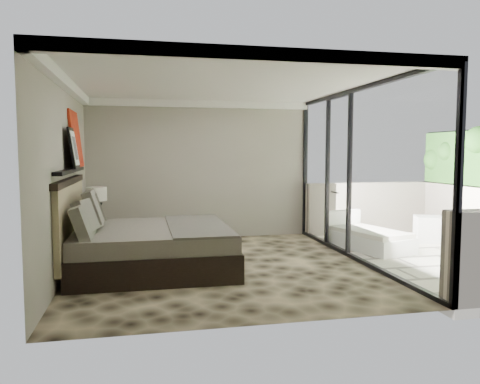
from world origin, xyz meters
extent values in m
plane|color=black|center=(0.00, 0.00, 0.00)|extent=(5.00, 5.00, 0.00)
cube|color=silver|center=(0.00, 0.00, 2.79)|extent=(4.50, 5.00, 0.02)
cube|color=gray|center=(0.00, 2.49, 1.40)|extent=(4.50, 0.02, 2.80)
cube|color=gray|center=(-2.24, 0.00, 1.40)|extent=(0.02, 5.00, 2.80)
cube|color=white|center=(2.25, 0.00, 1.40)|extent=(0.08, 5.00, 2.80)
cube|color=beige|center=(3.75, 0.00, -0.06)|extent=(3.00, 5.00, 0.12)
cube|color=black|center=(-2.18, 0.10, 1.50)|extent=(0.12, 2.20, 0.05)
cube|color=black|center=(-1.01, 0.07, 0.20)|extent=(2.32, 2.21, 0.40)
cube|color=#605950|center=(-1.01, 0.07, 0.52)|extent=(2.26, 2.15, 0.24)
cube|color=#45433C|center=(-0.35, 0.07, 0.65)|extent=(0.88, 2.19, 0.03)
cube|color=#867455|center=(-2.20, 0.07, 0.77)|extent=(0.08, 2.31, 1.10)
cube|color=black|center=(-1.91, 1.47, 0.28)|extent=(0.65, 0.65, 0.57)
cone|color=black|center=(-1.95, 1.53, 0.61)|extent=(0.20, 0.20, 0.18)
cone|color=black|center=(-1.95, 1.53, 0.79)|extent=(0.20, 0.20, 0.18)
cylinder|color=beige|center=(-1.95, 1.53, 1.04)|extent=(0.35, 0.35, 0.24)
cube|color=#A9290E|center=(-2.19, 0.88, 1.97)|extent=(0.13, 0.90, 0.90)
cube|color=black|center=(-2.14, 0.20, 1.82)|extent=(0.11, 0.50, 0.60)
cube|color=silver|center=(4.36, 1.15, 0.25)|extent=(0.65, 0.65, 0.50)
cube|color=white|center=(2.89, 0.79, 0.14)|extent=(1.18, 1.74, 0.28)
cube|color=beige|center=(2.89, 0.79, 0.32)|extent=(1.12, 1.64, 0.08)
cube|color=white|center=(2.69, 1.51, 0.45)|extent=(0.80, 0.32, 0.35)
camera|label=1|loc=(-1.17, -7.01, 1.77)|focal=35.00mm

